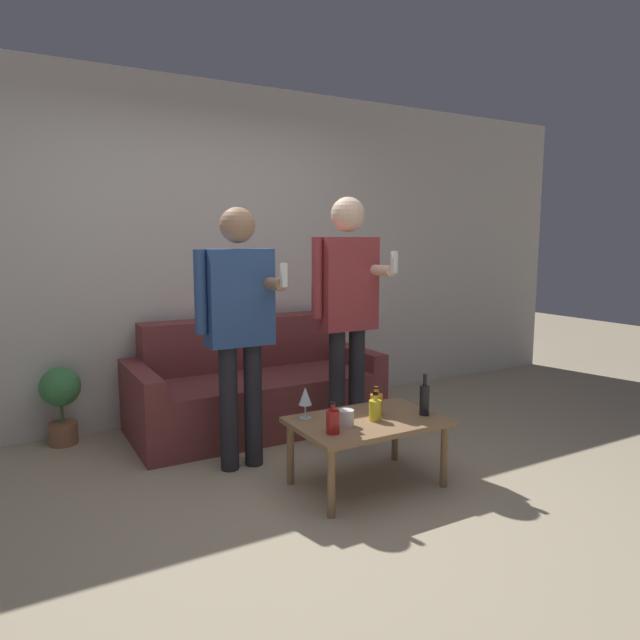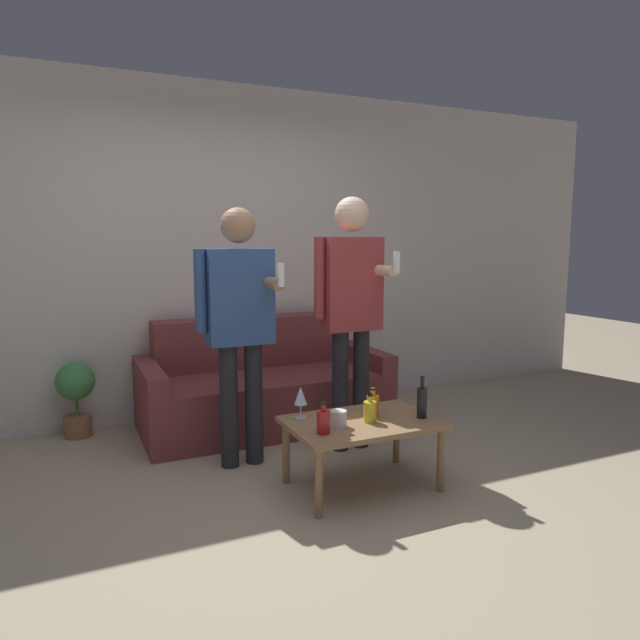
# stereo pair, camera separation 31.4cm
# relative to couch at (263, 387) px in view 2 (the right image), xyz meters

# --- Properties ---
(ground_plane) EXTENTS (16.00, 16.00, 0.00)m
(ground_plane) POSITION_rel_couch_xyz_m (-0.28, -1.51, -0.30)
(ground_plane) COLOR tan
(wall_back) EXTENTS (8.00, 0.06, 2.70)m
(wall_back) POSITION_rel_couch_xyz_m (-0.28, 0.47, 1.05)
(wall_back) COLOR silver
(wall_back) RESTS_ON ground_plane
(couch) EXTENTS (1.88, 0.89, 0.83)m
(couch) POSITION_rel_couch_xyz_m (0.00, 0.00, 0.00)
(couch) COLOR brown
(couch) RESTS_ON ground_plane
(coffee_table) EXTENTS (0.88, 0.58, 0.41)m
(coffee_table) POSITION_rel_couch_xyz_m (0.15, -1.36, 0.07)
(coffee_table) COLOR #8E6B47
(coffee_table) RESTS_ON ground_plane
(bottle_orange) EXTENTS (0.08, 0.08, 0.17)m
(bottle_orange) POSITION_rel_couch_xyz_m (0.25, -1.32, 0.18)
(bottle_orange) COLOR orange
(bottle_orange) RESTS_ON coffee_table
(bottle_green) EXTENTS (0.07, 0.07, 0.17)m
(bottle_green) POSITION_rel_couch_xyz_m (0.18, -1.40, 0.18)
(bottle_green) COLOR yellow
(bottle_green) RESTS_ON coffee_table
(bottle_dark) EXTENTS (0.07, 0.07, 0.18)m
(bottle_dark) POSITION_rel_couch_xyz_m (-0.15, -1.47, 0.18)
(bottle_dark) COLOR #B21E1E
(bottle_dark) RESTS_ON coffee_table
(bottle_yellow) EXTENTS (0.06, 0.06, 0.25)m
(bottle_yellow) POSITION_rel_couch_xyz_m (0.50, -1.46, 0.21)
(bottle_yellow) COLOR black
(bottle_yellow) RESTS_ON coffee_table
(wine_glass_near) EXTENTS (0.08, 0.08, 0.19)m
(wine_glass_near) POSITION_rel_couch_xyz_m (-0.16, -1.17, 0.24)
(wine_glass_near) COLOR silver
(wine_glass_near) RESTS_ON coffee_table
(cup_on_table) EXTENTS (0.09, 0.09, 0.09)m
(cup_on_table) POSITION_rel_couch_xyz_m (-0.02, -1.41, 0.16)
(cup_on_table) COLOR white
(cup_on_table) RESTS_ON coffee_table
(person_standing_left) EXTENTS (0.49, 0.43, 1.65)m
(person_standing_left) POSITION_rel_couch_xyz_m (-0.39, -0.73, 0.68)
(person_standing_left) COLOR #232328
(person_standing_left) RESTS_ON ground_plane
(person_standing_right) EXTENTS (0.48, 0.44, 1.74)m
(person_standing_right) POSITION_rel_couch_xyz_m (0.38, -0.76, 0.74)
(person_standing_right) COLOR #232328
(person_standing_right) RESTS_ON ground_plane
(potted_plant) EXTENTS (0.28, 0.28, 0.56)m
(potted_plant) POSITION_rel_couch_xyz_m (-1.35, 0.29, 0.05)
(potted_plant) COLOR #936042
(potted_plant) RESTS_ON ground_plane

